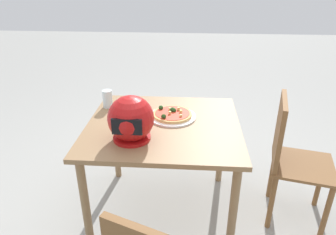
# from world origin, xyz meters

# --- Properties ---
(ground_plane) EXTENTS (14.00, 14.00, 0.00)m
(ground_plane) POSITION_xyz_m (0.00, 0.00, 0.00)
(ground_plane) COLOR #9E9E99
(dining_table) EXTENTS (0.99, 0.92, 0.73)m
(dining_table) POSITION_xyz_m (0.00, 0.00, 0.64)
(dining_table) COLOR olive
(dining_table) RESTS_ON ground
(pizza_plate) EXTENTS (0.32, 0.32, 0.01)m
(pizza_plate) POSITION_xyz_m (-0.05, -0.10, 0.74)
(pizza_plate) COLOR white
(pizza_plate) RESTS_ON dining_table
(pizza) EXTENTS (0.26, 0.26, 0.05)m
(pizza) POSITION_xyz_m (-0.05, -0.10, 0.76)
(pizza) COLOR tan
(pizza) RESTS_ON pizza_plate
(motorcycle_helmet) EXTENTS (0.27, 0.27, 0.27)m
(motorcycle_helmet) POSITION_xyz_m (0.17, 0.22, 0.86)
(motorcycle_helmet) COLOR #B21414
(motorcycle_helmet) RESTS_ON dining_table
(drinking_glass) EXTENTS (0.07, 0.07, 0.13)m
(drinking_glass) POSITION_xyz_m (0.42, -0.23, 0.80)
(drinking_glass) COLOR silver
(drinking_glass) RESTS_ON dining_table
(chair_side) EXTENTS (0.48, 0.48, 0.90)m
(chair_side) POSITION_xyz_m (-0.86, -0.04, 0.51)
(chair_side) COLOR brown
(chair_side) RESTS_ON ground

